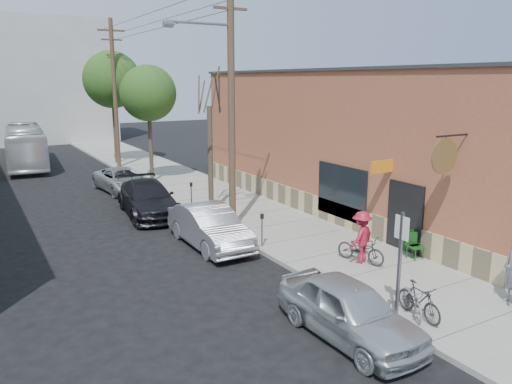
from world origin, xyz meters
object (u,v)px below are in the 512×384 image
car_0 (349,310)px  car_2 (148,199)px  tree_leafy_far (112,80)px  patio_chair_a (413,244)px  sign_post (400,255)px  patio_chair_b (415,246)px  tree_bare (210,160)px  parked_bike_b (413,300)px  car_3 (123,180)px  parking_meter_near (262,225)px  car_1 (210,227)px  bus (26,146)px  tree_leafy_mid (148,94)px  cyclist (361,237)px  parking_meter_far (191,191)px  parked_bike_a (419,301)px  utility_pole_near (230,99)px

car_0 → car_2: size_ratio=0.79×
tree_leafy_far → patio_chair_a: size_ratio=9.13×
sign_post → patio_chair_b: sign_post is taller
tree_bare → parked_bike_b: size_ratio=3.14×
car_0 → car_3: bearing=89.3°
sign_post → parking_meter_near: sign_post is taller
sign_post → car_0: size_ratio=0.67×
patio_chair_b → car_3: car_3 is taller
car_1 → bus: bearing=99.7°
tree_leafy_mid → cyclist: tree_leafy_mid is taller
cyclist → bus: bearing=-92.6°
sign_post → car_0: bearing=178.2°
sign_post → parked_bike_b: size_ratio=1.82×
cyclist → car_1: 5.64m
parking_meter_far → tree_bare: size_ratio=0.26×
bus → car_2: bearing=-74.7°
tree_leafy_mid → car_1: size_ratio=1.47×
parked_bike_a → tree_leafy_far: bearing=95.7°
parking_meter_near → car_1: size_ratio=0.27×
utility_pole_near → tree_bare: utility_pole_near is taller
utility_pole_near → tree_leafy_mid: 11.20m
cyclist → patio_chair_b: bearing=141.4°
parking_meter_near → patio_chair_b: parking_meter_near is taller
bus → parking_meter_near: bearing=-73.1°
tree_leafy_mid → car_1: 13.45m
tree_bare → car_2: (-2.56, 1.39, -1.79)m
parking_meter_near → bus: bus is taller
sign_post → parked_bike_b: sign_post is taller
patio_chair_a → patio_chair_b: size_ratio=1.00×
patio_chair_b → bus: bus is taller
parking_meter_near → cyclist: (2.03, -3.04, 0.05)m
car_0 → parking_meter_near: bearing=76.2°
parking_meter_far → tree_leafy_far: size_ratio=0.15×
tree_leafy_far → patio_chair_a: 26.26m
patio_chair_b → car_3: bearing=121.9°
cyclist → patio_chair_a: bearing=148.1°
patio_chair_b → cyclist: size_ratio=0.50×
bus → parked_bike_a: bearing=-74.7°
patio_chair_b → parked_bike_b: (-3.25, -2.88, -0.04)m
car_0 → bus: size_ratio=0.40×
parking_meter_near → car_3: parking_meter_near is taller
sign_post → bus: bearing=100.0°
parking_meter_near → car_2: size_ratio=0.23×
tree_leafy_far → patio_chair_b: size_ratio=9.13×
parked_bike_b → car_3: car_3 is taller
car_0 → car_2: (-0.56, 13.39, 0.06)m
patio_chair_b → parked_bike_b: 4.35m
car_3 → bus: size_ratio=0.45×
utility_pole_near → tree_leafy_far: 19.24m
car_2 → car_3: car_2 is taller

